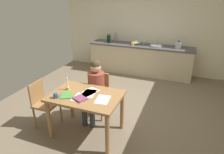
# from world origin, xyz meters

# --- Properties ---
(ground_plane) EXTENTS (5.20, 5.20, 0.04)m
(ground_plane) POSITION_xyz_m (0.00, 0.00, -0.02)
(ground_plane) COLOR #7A6B56
(wall_back) EXTENTS (5.20, 0.12, 2.60)m
(wall_back) POSITION_xyz_m (0.00, 2.60, 1.30)
(wall_back) COLOR silver
(wall_back) RESTS_ON ground
(kitchen_counter) EXTENTS (3.09, 0.64, 0.90)m
(kitchen_counter) POSITION_xyz_m (0.00, 2.24, 0.45)
(kitchen_counter) COLOR beige
(kitchen_counter) RESTS_ON ground
(dining_table) EXTENTS (1.18, 0.82, 0.77)m
(dining_table) POSITION_xyz_m (-0.16, -0.96, 0.65)
(dining_table) COLOR #9E7042
(dining_table) RESTS_ON ground
(chair_at_table) EXTENTS (0.40, 0.40, 0.87)m
(chair_at_table) POSITION_xyz_m (-0.23, -0.31, 0.49)
(chair_at_table) COLOR #9E7042
(chair_at_table) RESTS_ON ground
(person_seated) EXTENTS (0.32, 0.59, 1.19)m
(person_seated) POSITION_xyz_m (-0.23, -0.45, 0.68)
(person_seated) COLOR brown
(person_seated) RESTS_ON ground
(chair_side_empty) EXTENTS (0.40, 0.40, 0.87)m
(chair_side_empty) POSITION_xyz_m (-1.01, -1.02, 0.49)
(chair_side_empty) COLOR #9E7042
(chair_side_empty) RESTS_ON ground
(coffee_mug) EXTENTS (0.11, 0.07, 0.09)m
(coffee_mug) POSITION_xyz_m (-0.56, -1.22, 0.82)
(coffee_mug) COLOR #33598C
(coffee_mug) RESTS_ON dining_table
(candlestick) EXTENTS (0.06, 0.06, 0.23)m
(candlestick) POSITION_xyz_m (-0.54, -0.89, 0.84)
(candlestick) COLOR gold
(candlestick) RESTS_ON dining_table
(book_magazine) EXTENTS (0.25, 0.23, 0.03)m
(book_magazine) POSITION_xyz_m (-0.17, -1.12, 0.79)
(book_magazine) COLOR #8B3E65
(book_magazine) RESTS_ON dining_table
(book_cookery) EXTENTS (0.27, 0.29, 0.02)m
(book_cookery) POSITION_xyz_m (-0.44, -1.09, 0.78)
(book_cookery) COLOR #4A9543
(book_cookery) RESTS_ON dining_table
(paper_letter) EXTENTS (0.29, 0.35, 0.00)m
(paper_letter) POSITION_xyz_m (-0.14, -0.82, 0.77)
(paper_letter) COLOR white
(paper_letter) RESTS_ON dining_table
(paper_bill) EXTENTS (0.25, 0.32, 0.00)m
(paper_bill) POSITION_xyz_m (-0.13, -0.89, 0.77)
(paper_bill) COLOR white
(paper_bill) RESTS_ON dining_table
(paper_envelope) EXTENTS (0.23, 0.31, 0.00)m
(paper_envelope) POSITION_xyz_m (-0.20, -1.06, 0.77)
(paper_envelope) COLOR white
(paper_envelope) RESTS_ON dining_table
(paper_receipt) EXTENTS (0.25, 0.32, 0.00)m
(paper_receipt) POSITION_xyz_m (0.17, -0.99, 0.77)
(paper_receipt) COLOR white
(paper_receipt) RESTS_ON dining_table
(sink_unit) EXTENTS (0.36, 0.36, 0.24)m
(sink_unit) POSITION_xyz_m (0.46, 2.24, 0.92)
(sink_unit) COLOR #B2B7BC
(sink_unit) RESTS_ON kitchen_counter
(bottle_oil) EXTENTS (0.07, 0.07, 0.25)m
(bottle_oil) POSITION_xyz_m (-1.07, 2.26, 1.00)
(bottle_oil) COLOR black
(bottle_oil) RESTS_ON kitchen_counter
(bottle_vinegar) EXTENTS (0.07, 0.07, 0.27)m
(bottle_vinegar) POSITION_xyz_m (-0.96, 2.14, 1.01)
(bottle_vinegar) COLOR black
(bottle_vinegar) RESTS_ON kitchen_counter
(bottle_wine_red) EXTENTS (0.06, 0.06, 0.30)m
(bottle_wine_red) POSITION_xyz_m (-0.84, 2.34, 1.03)
(bottle_wine_red) COLOR #8C999E
(bottle_wine_red) RESTS_ON kitchen_counter
(mixing_bowl) EXTENTS (0.24, 0.24, 0.11)m
(mixing_bowl) POSITION_xyz_m (-0.15, 2.26, 0.95)
(mixing_bowl) COLOR white
(mixing_bowl) RESTS_ON kitchen_counter
(stovetop_kettle) EXTENTS (0.18, 0.18, 0.22)m
(stovetop_kettle) POSITION_xyz_m (1.07, 2.24, 1.00)
(stovetop_kettle) COLOR #B7BABF
(stovetop_kettle) RESTS_ON kitchen_counter
(wine_glass_near_sink) EXTENTS (0.07, 0.07, 0.15)m
(wine_glass_near_sink) POSITION_xyz_m (0.06, 2.39, 1.01)
(wine_glass_near_sink) COLOR silver
(wine_glass_near_sink) RESTS_ON kitchen_counter
(wine_glass_by_kettle) EXTENTS (0.07, 0.07, 0.15)m
(wine_glass_by_kettle) POSITION_xyz_m (-0.05, 2.39, 1.01)
(wine_glass_by_kettle) COLOR silver
(wine_glass_by_kettle) RESTS_ON kitchen_counter
(wine_glass_back_left) EXTENTS (0.07, 0.07, 0.15)m
(wine_glass_back_left) POSITION_xyz_m (-0.15, 2.39, 1.01)
(wine_glass_back_left) COLOR silver
(wine_glass_back_left) RESTS_ON kitchen_counter
(teacup_on_counter) EXTENTS (0.12, 0.08, 0.09)m
(teacup_on_counter) POSITION_xyz_m (-0.21, 2.09, 0.95)
(teacup_on_counter) COLOR #F2CC4C
(teacup_on_counter) RESTS_ON kitchen_counter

